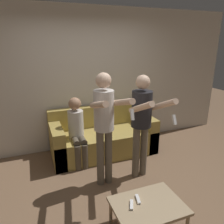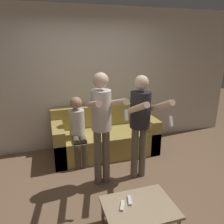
% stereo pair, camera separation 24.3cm
% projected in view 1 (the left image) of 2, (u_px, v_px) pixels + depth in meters
% --- Properties ---
extents(ground_plane, '(14.00, 14.00, 0.00)m').
position_uv_depth(ground_plane, '(120.00, 193.00, 3.13)').
color(ground_plane, brown).
extents(wall_back, '(6.40, 0.06, 2.70)m').
position_uv_depth(wall_back, '(86.00, 80.00, 4.23)').
color(wall_back, beige).
rests_on(wall_back, ground_plane).
extents(couch, '(1.94, 0.85, 0.86)m').
position_uv_depth(couch, '(103.00, 138.00, 4.21)').
color(couch, '#AD9347').
rests_on(couch, ground_plane).
extents(person_standing_left, '(0.40, 0.72, 1.68)m').
position_uv_depth(person_standing_left, '(105.00, 119.00, 3.02)').
color(person_standing_left, '#6B6051').
rests_on(person_standing_left, ground_plane).
extents(person_standing_right, '(0.42, 0.74, 1.62)m').
position_uv_depth(person_standing_right, '(142.00, 117.00, 3.23)').
color(person_standing_right, '#6B6051').
rests_on(person_standing_right, ground_plane).
extents(person_seated, '(0.27, 0.51, 1.17)m').
position_uv_depth(person_seated, '(77.00, 129.00, 3.74)').
color(person_seated, brown).
rests_on(person_seated, ground_plane).
extents(coffee_table, '(0.78, 0.58, 0.35)m').
position_uv_depth(coffee_table, '(148.00, 207.00, 2.43)').
color(coffee_table, tan).
rests_on(coffee_table, ground_plane).
extents(remote_near, '(0.10, 0.15, 0.02)m').
position_uv_depth(remote_near, '(132.00, 205.00, 2.40)').
color(remote_near, white).
rests_on(remote_near, coffee_table).
extents(remote_far, '(0.07, 0.15, 0.02)m').
position_uv_depth(remote_far, '(138.00, 199.00, 2.48)').
color(remote_far, white).
rests_on(remote_far, coffee_table).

